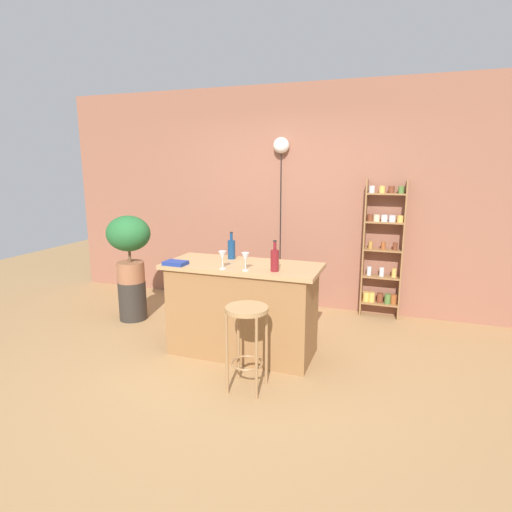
# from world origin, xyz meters

# --- Properties ---
(ground) EXTENTS (12.00, 12.00, 0.00)m
(ground) POSITION_xyz_m (0.00, 0.00, 0.00)
(ground) COLOR #A37A4C
(back_wall) EXTENTS (6.40, 0.10, 2.80)m
(back_wall) POSITION_xyz_m (0.00, 1.95, 1.40)
(back_wall) COLOR #8C5642
(back_wall) RESTS_ON ground
(kitchen_counter) EXTENTS (1.49, 0.64, 0.90)m
(kitchen_counter) POSITION_xyz_m (0.00, 0.30, 0.45)
(kitchen_counter) COLOR olive
(kitchen_counter) RESTS_ON ground
(bar_stool) EXTENTS (0.35, 0.35, 0.71)m
(bar_stool) POSITION_xyz_m (0.28, -0.34, 0.53)
(bar_stool) COLOR #997047
(bar_stool) RESTS_ON ground
(spice_shelf) EXTENTS (0.46, 0.16, 1.66)m
(spice_shelf) POSITION_xyz_m (1.22, 1.80, 0.82)
(spice_shelf) COLOR olive
(spice_shelf) RESTS_ON ground
(plant_stool) EXTENTS (0.32, 0.32, 0.47)m
(plant_stool) POSITION_xyz_m (-1.58, 0.72, 0.23)
(plant_stool) COLOR #2D2823
(plant_stool) RESTS_ON ground
(potted_plant) EXTENTS (0.52, 0.47, 0.79)m
(potted_plant) POSITION_xyz_m (-1.58, 0.72, 0.96)
(potted_plant) COLOR #935B3D
(potted_plant) RESTS_ON plant_stool
(bottle_sauce_amber) EXTENTS (0.07, 0.07, 0.28)m
(bottle_sauce_amber) POSITION_xyz_m (0.37, 0.14, 1.00)
(bottle_sauce_amber) COLOR maroon
(bottle_sauce_amber) RESTS_ON kitchen_counter
(bottle_wine_red) EXTENTS (0.07, 0.07, 0.27)m
(bottle_wine_red) POSITION_xyz_m (-0.19, 0.48, 1.00)
(bottle_wine_red) COLOR navy
(bottle_wine_red) RESTS_ON kitchen_counter
(wine_glass_left) EXTENTS (0.07, 0.07, 0.16)m
(wine_glass_left) POSITION_xyz_m (-0.10, 0.07, 1.02)
(wine_glass_left) COLOR silver
(wine_glass_left) RESTS_ON kitchen_counter
(wine_glass_center) EXTENTS (0.07, 0.07, 0.16)m
(wine_glass_center) POSITION_xyz_m (0.12, 0.07, 1.02)
(wine_glass_center) COLOR silver
(wine_glass_center) RESTS_ON kitchen_counter
(cookbook) EXTENTS (0.22, 0.16, 0.03)m
(cookbook) POSITION_xyz_m (-0.59, 0.06, 0.92)
(cookbook) COLOR navy
(cookbook) RESTS_ON kitchen_counter
(pendant_globe_light) EXTENTS (0.20, 0.20, 2.16)m
(pendant_globe_light) POSITION_xyz_m (-0.07, 1.84, 2.02)
(pendant_globe_light) COLOR black
(pendant_globe_light) RESTS_ON ground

